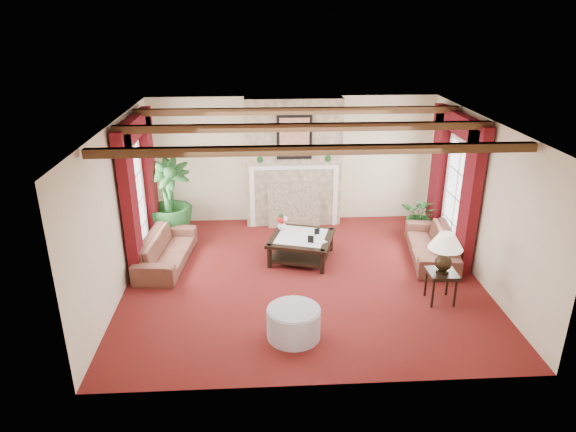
{
  "coord_description": "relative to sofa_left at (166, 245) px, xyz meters",
  "views": [
    {
      "loc": [
        -0.72,
        -7.84,
        4.31
      ],
      "look_at": [
        -0.24,
        0.4,
        1.0
      ],
      "focal_mm": 32.0,
      "sensor_mm": 36.0,
      "label": 1
    }
  ],
  "objects": [
    {
      "name": "small_plant",
      "position": [
        5.0,
        1.01,
        -0.04
      ],
      "size": [
        1.58,
        1.58,
        0.66
      ],
      "primitive_type": "imported",
      "rotation": [
        0.0,
        0.0,
        -0.67
      ],
      "color": "black",
      "rests_on": "ground"
    },
    {
      "name": "coffee_table",
      "position": [
        2.47,
        0.06,
        -0.14
      ],
      "size": [
        1.38,
        1.38,
        0.45
      ],
      "primitive_type": null,
      "rotation": [
        0.0,
        0.0,
        -0.29
      ],
      "color": "black",
      "rests_on": "ground"
    },
    {
      "name": "left_wall",
      "position": [
        -0.56,
        -0.69,
        0.98
      ],
      "size": [
        0.02,
        5.5,
        2.7
      ],
      "primitive_type": "cube",
      "color": "beige",
      "rests_on": "ground"
    },
    {
      "name": "sofa_right",
      "position": [
        4.89,
        -0.06,
        0.0
      ],
      "size": [
        2.04,
        1.09,
        0.73
      ],
      "primitive_type": "imported",
      "rotation": [
        0.0,
        0.0,
        -1.72
      ],
      "color": "black",
      "rests_on": "ground"
    },
    {
      "name": "photo_frame_b",
      "position": [
        2.76,
        0.12,
        0.15
      ],
      "size": [
        0.1,
        0.04,
        0.13
      ],
      "primitive_type": null,
      "rotation": [
        0.0,
        0.0,
        0.2
      ],
      "color": "black",
      "rests_on": "coffee_table"
    },
    {
      "name": "floor",
      "position": [
        2.44,
        -0.69,
        -0.37
      ],
      "size": [
        6.0,
        6.0,
        0.0
      ],
      "primitive_type": "plane",
      "color": "#47100C",
      "rests_on": "ground"
    },
    {
      "name": "curtains_left",
      "position": [
        -0.42,
        0.31,
        2.18
      ],
      "size": [
        0.2,
        2.4,
        2.55
      ],
      "primitive_type": null,
      "color": "#470912",
      "rests_on": "ground"
    },
    {
      "name": "ottoman",
      "position": [
        2.16,
        -2.4,
        -0.15
      ],
      "size": [
        0.76,
        0.76,
        0.44
      ],
      "primitive_type": "cylinder",
      "color": "#9891A4",
      "rests_on": "ground"
    },
    {
      "name": "sofa_left",
      "position": [
        0.0,
        0.0,
        0.0
      ],
      "size": [
        1.99,
        0.95,
        0.73
      ],
      "primitive_type": "imported",
      "rotation": [
        0.0,
        0.0,
        1.46
      ],
      "color": "black",
      "rests_on": "ground"
    },
    {
      "name": "photo_frame_a",
      "position": [
        2.61,
        -0.25,
        0.16
      ],
      "size": [
        0.11,
        0.06,
        0.15
      ],
      "primitive_type": null,
      "rotation": [
        0.0,
        0.0,
        -0.38
      ],
      "color": "black",
      "rests_on": "coffee_table"
    },
    {
      "name": "table_lamp",
      "position": [
        4.55,
        -1.58,
        0.49
      ],
      "size": [
        0.53,
        0.53,
        0.67
      ],
      "primitive_type": null,
      "color": "black",
      "rests_on": "side_table"
    },
    {
      "name": "fireplace",
      "position": [
        2.44,
        1.86,
        2.33
      ],
      "size": [
        2.0,
        0.52,
        2.7
      ],
      "primitive_type": null,
      "color": "tan",
      "rests_on": "ground"
    },
    {
      "name": "french_door_right",
      "position": [
        5.41,
        0.31,
        1.76
      ],
      "size": [
        0.1,
        1.1,
        2.16
      ],
      "primitive_type": null,
      "color": "white",
      "rests_on": "ground"
    },
    {
      "name": "ceiling_beams",
      "position": [
        2.44,
        -0.69,
        2.27
      ],
      "size": [
        6.0,
        3.0,
        0.12
      ],
      "primitive_type": null,
      "color": "#342210",
      "rests_on": "ceiling"
    },
    {
      "name": "potted_palm",
      "position": [
        -0.09,
        1.21,
        0.09
      ],
      "size": [
        1.54,
        1.97,
        0.91
      ],
      "primitive_type": "imported",
      "rotation": [
        0.0,
        0.0,
        0.2
      ],
      "color": "black",
      "rests_on": "ground"
    },
    {
      "name": "ceiling",
      "position": [
        2.44,
        -0.69,
        2.33
      ],
      "size": [
        6.0,
        6.0,
        0.0
      ],
      "primitive_type": "plane",
      "rotation": [
        3.14,
        0.0,
        0.0
      ],
      "color": "white",
      "rests_on": "floor"
    },
    {
      "name": "french_door_left",
      "position": [
        -0.53,
        0.31,
        1.76
      ],
      "size": [
        0.1,
        1.1,
        2.16
      ],
      "primitive_type": null,
      "color": "white",
      "rests_on": "ground"
    },
    {
      "name": "right_wall",
      "position": [
        5.44,
        -0.69,
        0.98
      ],
      "size": [
        0.02,
        5.5,
        2.7
      ],
      "primitive_type": "cube",
      "color": "beige",
      "rests_on": "ground"
    },
    {
      "name": "side_table",
      "position": [
        4.55,
        -1.58,
        -0.11
      ],
      "size": [
        0.48,
        0.48,
        0.52
      ],
      "primitive_type": null,
      "rotation": [
        0.0,
        0.0,
        0.09
      ],
      "color": "black",
      "rests_on": "ground"
    },
    {
      "name": "back_wall",
      "position": [
        2.44,
        2.06,
        0.98
      ],
      "size": [
        6.0,
        0.02,
        2.7
      ],
      "primitive_type": "cube",
      "color": "beige",
      "rests_on": "ground"
    },
    {
      "name": "book",
      "position": [
        2.68,
        -0.24,
        0.22
      ],
      "size": [
        0.22,
        0.2,
        0.27
      ],
      "primitive_type": "imported",
      "rotation": [
        0.0,
        0.0,
        0.57
      ],
      "color": "black",
      "rests_on": "coffee_table"
    },
    {
      "name": "flower_vase",
      "position": [
        2.13,
        0.4,
        0.17
      ],
      "size": [
        0.28,
        0.28,
        0.17
      ],
      "primitive_type": "imported",
      "rotation": [
        0.0,
        0.0,
        -0.3
      ],
      "color": "silver",
      "rests_on": "coffee_table"
    },
    {
      "name": "curtains_right",
      "position": [
        5.3,
        0.31,
        2.18
      ],
      "size": [
        0.2,
        2.4,
        2.55
      ],
      "primitive_type": null,
      "color": "#470912",
      "rests_on": "ground"
    }
  ]
}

